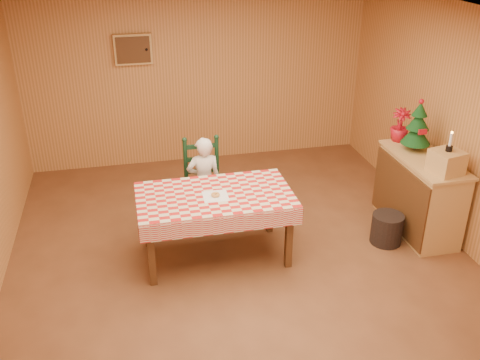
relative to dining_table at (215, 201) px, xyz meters
name	(u,v)px	position (x,y,z in m)	size (l,w,h in m)	color
ground	(244,267)	(0.25, -0.29, -0.69)	(6.00, 6.00, 0.00)	brown
cabin_walls	(233,89)	(0.25, 0.25, 1.14)	(5.10, 6.05, 2.65)	#C48446
dining_table	(215,201)	(0.00, 0.00, 0.00)	(1.66, 0.96, 0.77)	#522F16
ladder_chair	(203,184)	(0.00, 0.79, -0.18)	(0.44, 0.40, 1.08)	black
seated_child	(204,182)	(0.00, 0.73, -0.13)	(0.41, 0.27, 1.12)	silver
napkin	(216,196)	(0.00, -0.05, 0.08)	(0.26, 0.26, 0.00)	white
donut	(215,195)	(0.00, -0.05, 0.10)	(0.09, 0.09, 0.03)	#D8994D
shelf_unit	(418,194)	(2.44, 0.05, -0.22)	(0.54, 1.24, 0.93)	tan
crate	(447,162)	(2.45, -0.35, 0.37)	(0.30, 0.30, 0.25)	tan
christmas_tree	(417,127)	(2.45, 0.30, 0.52)	(0.34, 0.34, 0.62)	#522F16
flower_arrangement	(400,125)	(2.40, 0.60, 0.44)	(0.23, 0.23, 0.40)	#AE101E
candle_set	(450,145)	(2.45, -0.35, 0.56)	(0.07, 0.07, 0.22)	black
storage_bin	(387,229)	(1.97, -0.17, -0.51)	(0.36, 0.36, 0.36)	black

